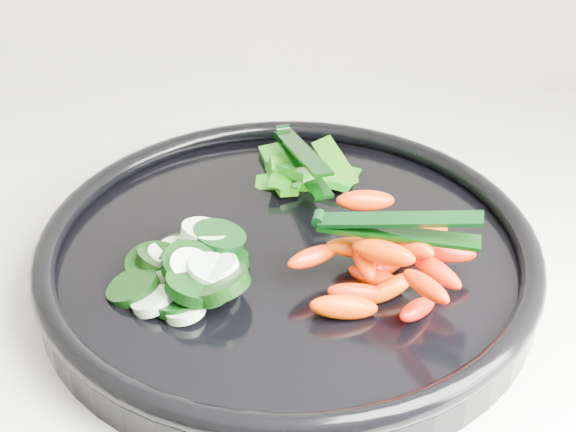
# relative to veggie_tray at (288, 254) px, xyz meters

# --- Properties ---
(veggie_tray) EXTENTS (0.48, 0.48, 0.04)m
(veggie_tray) POSITION_rel_veggie_tray_xyz_m (0.00, 0.00, 0.00)
(veggie_tray) COLOR black
(veggie_tray) RESTS_ON counter
(cucumber_pile) EXTENTS (0.12, 0.12, 0.04)m
(cucumber_pile) POSITION_rel_veggie_tray_xyz_m (-0.06, -0.05, 0.01)
(cucumber_pile) COLOR black
(cucumber_pile) RESTS_ON veggie_tray
(carrot_pile) EXTENTS (0.14, 0.15, 0.05)m
(carrot_pile) POSITION_rel_veggie_tray_xyz_m (0.08, -0.02, 0.02)
(carrot_pile) COLOR #E44500
(carrot_pile) RESTS_ON veggie_tray
(pepper_pile) EXTENTS (0.10, 0.08, 0.04)m
(pepper_pile) POSITION_rel_veggie_tray_xyz_m (-0.01, 0.10, 0.01)
(pepper_pile) COLOR #236609
(pepper_pile) RESTS_ON veggie_tray
(tong_carrot) EXTENTS (0.11, 0.02, 0.02)m
(tong_carrot) POSITION_rel_veggie_tray_xyz_m (0.08, -0.02, 0.05)
(tong_carrot) COLOR black
(tong_carrot) RESTS_ON carrot_pile
(tong_pepper) EXTENTS (0.07, 0.11, 0.02)m
(tong_pepper) POSITION_rel_veggie_tray_xyz_m (-0.01, 0.10, 0.03)
(tong_pepper) COLOR black
(tong_pepper) RESTS_ON pepper_pile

